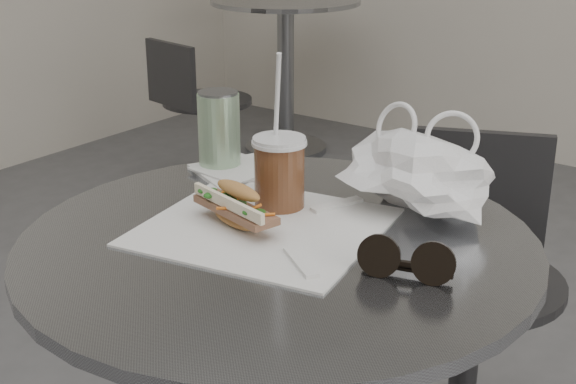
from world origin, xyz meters
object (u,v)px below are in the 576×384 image
Objects in this scene: sunglasses at (406,263)px; bg_table at (286,58)px; banh_mi at (237,206)px; iced_coffee at (279,172)px; chair_far at (467,326)px; drink_can at (219,131)px; bg_chair at (201,131)px.

bg_table is at bearing 112.37° from sunglasses.
banh_mi is 0.10m from iced_coffee.
chair_far is 2.89× the size of iced_coffee.
sunglasses is at bearing -19.83° from iced_coffee.
iced_coffee is 0.22m from drink_can.
sunglasses is (0.29, -0.00, -0.01)m from banh_mi.
banh_mi reaches higher than bg_chair.
sunglasses reaches higher than bg_chair.
sunglasses is at bearing 14.35° from banh_mi.
bg_table is 1.09× the size of bg_chair.
drink_can is at bearing 155.92° from iced_coffee.
drink_can reaches higher than bg_table.
sunglasses is 0.52m from drink_can.
banh_mi is 0.28m from drink_can.
iced_coffee is (1.53, -2.10, 0.34)m from bg_table.
iced_coffee reaches higher than banh_mi.
chair_far is at bearing 76.20° from iced_coffee.
sunglasses is 0.90× the size of drink_can.
banh_mi is 1.44× the size of drink_can.
chair_far is 0.77m from banh_mi.
bg_table is 2.30m from chair_far.
bg_table is at bearing 139.21° from banh_mi.
banh_mi is (1.39, -1.44, 0.47)m from bg_chair.
iced_coffee reaches higher than bg_chair.
bg_chair is at bearing 122.21° from sunglasses.
banh_mi is at bearing -44.05° from drink_can.
iced_coffee is (0.00, 0.10, 0.03)m from banh_mi.
chair_far is (1.66, -1.59, -0.14)m from bg_table.
bg_table is at bearing -66.28° from chair_far.
chair_far is at bearing -18.52° from bg_chair.
iced_coffee reaches higher than chair_far.
chair_far reaches higher than bg_chair.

